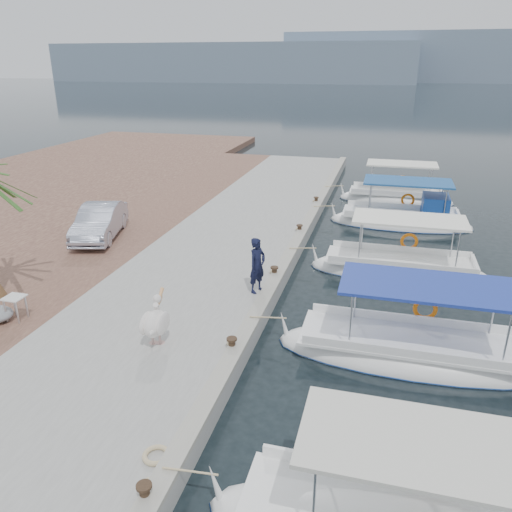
{
  "coord_description": "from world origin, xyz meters",
  "views": [
    {
      "loc": [
        3.16,
        -14.28,
        7.56
      ],
      "look_at": [
        -1.0,
        1.43,
        1.2
      ],
      "focal_mm": 35.0,
      "sensor_mm": 36.0,
      "label": 1
    }
  ],
  "objects_px": {
    "fishing_caique_c": "(399,271)",
    "parked_car": "(99,222)",
    "fishing_caique_e": "(396,199)",
    "fisherman": "(257,265)",
    "fishing_caique_b": "(412,354)",
    "pelican": "(155,322)",
    "fishing_caique_d": "(402,221)"
  },
  "relations": [
    {
      "from": "fishing_caique_c",
      "to": "parked_car",
      "type": "xyz_separation_m",
      "value": [
        -12.43,
        -0.36,
        1.07
      ]
    },
    {
      "from": "fishing_caique_c",
      "to": "fishing_caique_e",
      "type": "bearing_deg",
      "value": 90.91
    },
    {
      "from": "fisherman",
      "to": "parked_car",
      "type": "distance_m",
      "value": 8.63
    },
    {
      "from": "fishing_caique_b",
      "to": "pelican",
      "type": "relative_size",
      "value": 4.58
    },
    {
      "from": "fishing_caique_c",
      "to": "parked_car",
      "type": "bearing_deg",
      "value": -178.35
    },
    {
      "from": "pelican",
      "to": "fisherman",
      "type": "bearing_deg",
      "value": 64.88
    },
    {
      "from": "parked_car",
      "to": "fisherman",
      "type": "bearing_deg",
      "value": -39.63
    },
    {
      "from": "fishing_caique_b",
      "to": "fishing_caique_e",
      "type": "height_order",
      "value": "same"
    },
    {
      "from": "fishing_caique_c",
      "to": "fisherman",
      "type": "relative_size",
      "value": 3.66
    },
    {
      "from": "fishing_caique_c",
      "to": "pelican",
      "type": "height_order",
      "value": "fishing_caique_c"
    },
    {
      "from": "pelican",
      "to": "parked_car",
      "type": "height_order",
      "value": "parked_car"
    },
    {
      "from": "fishing_caique_e",
      "to": "pelican",
      "type": "distance_m",
      "value": 19.57
    },
    {
      "from": "fishing_caique_b",
      "to": "fishing_caique_c",
      "type": "distance_m",
      "value": 5.9
    },
    {
      "from": "fishing_caique_b",
      "to": "pelican",
      "type": "xyz_separation_m",
      "value": [
        -6.67,
        -1.8,
        1.02
      ]
    },
    {
      "from": "fishing_caique_c",
      "to": "parked_car",
      "type": "height_order",
      "value": "fishing_caique_c"
    },
    {
      "from": "fishing_caique_d",
      "to": "fisherman",
      "type": "height_order",
      "value": "fisherman"
    },
    {
      "from": "fishing_caique_e",
      "to": "parked_car",
      "type": "relative_size",
      "value": 1.51
    },
    {
      "from": "fishing_caique_d",
      "to": "fisherman",
      "type": "bearing_deg",
      "value": -114.85
    },
    {
      "from": "fishing_caique_e",
      "to": "fisherman",
      "type": "bearing_deg",
      "value": -106.6
    },
    {
      "from": "fishing_caique_d",
      "to": "pelican",
      "type": "bearing_deg",
      "value": -114.92
    },
    {
      "from": "fishing_caique_b",
      "to": "fishing_caique_d",
      "type": "xyz_separation_m",
      "value": [
        -0.15,
        12.23,
        0.07
      ]
    },
    {
      "from": "fishing_caique_c",
      "to": "fishing_caique_d",
      "type": "relative_size",
      "value": 0.98
    },
    {
      "from": "pelican",
      "to": "fisherman",
      "type": "xyz_separation_m",
      "value": [
        1.79,
        3.81,
        0.28
      ]
    },
    {
      "from": "fishing_caique_b",
      "to": "fisherman",
      "type": "distance_m",
      "value": 5.44
    },
    {
      "from": "fishing_caique_d",
      "to": "fishing_caique_e",
      "type": "xyz_separation_m",
      "value": [
        -0.34,
        4.51,
        -0.07
      ]
    },
    {
      "from": "pelican",
      "to": "fisherman",
      "type": "height_order",
      "value": "fisherman"
    },
    {
      "from": "fishing_caique_e",
      "to": "parked_car",
      "type": "height_order",
      "value": "fishing_caique_e"
    },
    {
      "from": "pelican",
      "to": "fishing_caique_b",
      "type": "bearing_deg",
      "value": 15.1
    },
    {
      "from": "fishing_caique_e",
      "to": "fisherman",
      "type": "distance_m",
      "value": 15.42
    },
    {
      "from": "pelican",
      "to": "fishing_caique_d",
      "type": "bearing_deg",
      "value": 65.08
    },
    {
      "from": "fishing_caique_e",
      "to": "parked_car",
      "type": "xyz_separation_m",
      "value": [
        -12.26,
        -11.2,
        1.07
      ]
    },
    {
      "from": "fishing_caique_b",
      "to": "parked_car",
      "type": "relative_size",
      "value": 1.75
    }
  ]
}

